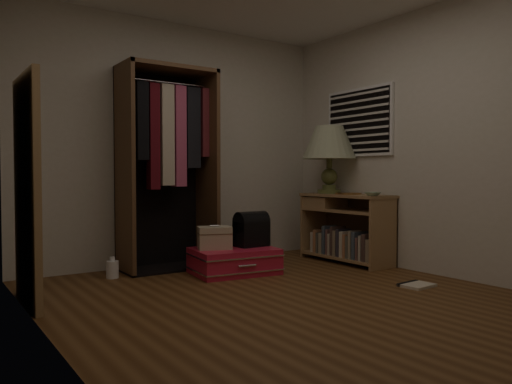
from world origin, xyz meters
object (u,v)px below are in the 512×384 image
Objects in this scene: pink_suitcase at (234,261)px; black_bag at (251,228)px; console_bookshelf at (343,226)px; open_wardrobe at (168,151)px; table_lamp at (329,144)px; white_jug at (112,269)px; train_case at (215,238)px; floor_mirror at (27,190)px.

black_bag is at bearing 12.87° from pink_suitcase.
console_bookshelf is 2.08m from open_wardrobe.
black_bag reaches higher than pink_suitcase.
open_wardrobe is 2.66× the size of table_lamp.
open_wardrobe reaches higher than table_lamp.
console_bookshelf is at bearing -13.10° from white_jug.
white_jug is (-2.41, 0.56, -0.31)m from console_bookshelf.
pink_suitcase is 2.33× the size of train_case.
white_jug is (0.82, 0.60, -0.77)m from floor_mirror.
open_wardrobe is 10.29× the size of white_jug.
floor_mirror is at bearing -143.94° from white_jug.
train_case is (1.70, 0.22, -0.49)m from floor_mirror.
table_lamp reaches higher than pink_suitcase.
pink_suitcase is 1.15m from white_jug.
table_lamp is 3.87× the size of white_jug.
console_bookshelf is at bearing 2.79° from pink_suitcase.
black_bag is at bearing 14.00° from train_case.
table_lamp is at bearing 12.78° from pink_suitcase.
table_lamp reaches higher than white_jug.
pink_suitcase is (0.41, -0.62, -1.09)m from open_wardrobe.
floor_mirror reaches higher than white_jug.
white_jug is (-1.06, 0.45, -0.04)m from pink_suitcase.
open_wardrobe is 1.17m from black_bag.
table_lamp is (1.36, 0.13, 1.19)m from pink_suitcase.
floor_mirror is 8.53× the size of white_jug.
open_wardrobe is (-1.77, 0.73, 0.82)m from console_bookshelf.
train_case reaches higher than pink_suitcase.
floor_mirror is 3.29m from table_lamp.
open_wardrobe is at bearing 27.65° from floor_mirror.
open_wardrobe reaches higher than black_bag.
console_bookshelf is at bearing -8.53° from black_bag.
console_bookshelf is 0.55× the size of open_wardrobe.
floor_mirror is at bearing -179.33° from console_bookshelf.
black_bag is at bearing -44.00° from open_wardrobe.
pink_suitcase is at bearing -56.83° from open_wardrobe.
console_bookshelf is 1.27× the size of pink_suitcase.
console_bookshelf is at bearing 14.20° from train_case.
open_wardrobe reaches higher than white_jug.
pink_suitcase reaches higher than white_jug.
pink_suitcase is (1.88, 0.15, -0.73)m from floor_mirror.
console_bookshelf is 0.66× the size of floor_mirror.
floor_mirror is 1.78m from train_case.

